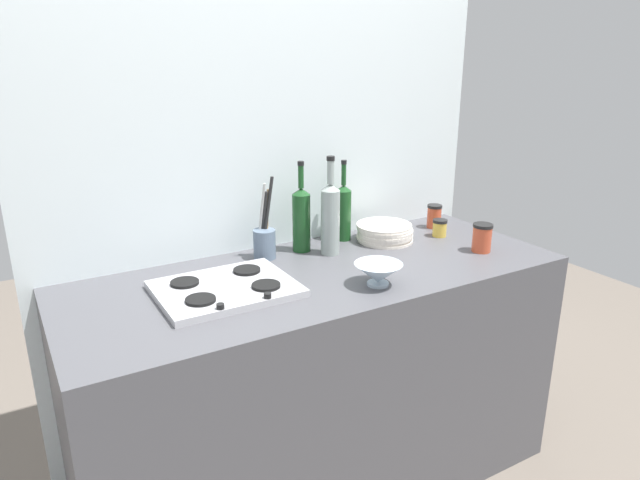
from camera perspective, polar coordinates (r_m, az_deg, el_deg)
The scene contains 13 objects.
ground_plane at distance 2.52m, azimuth 0.00°, elevation -22.60°, with size 6.00×6.00×0.00m, color #6B6056.
counter_block at distance 2.25m, azimuth 0.00°, elevation -13.92°, with size 1.80×0.70×0.90m, color #4C4C51.
backsplash_panel at distance 2.28m, azimuth -4.87°, elevation 7.23°, with size 1.90×0.06×2.43m, color silver.
stovetop_hob at distance 1.89m, azimuth -9.42°, elevation -4.79°, with size 0.44×0.35×0.04m.
plate_stack at distance 2.37m, azimuth 6.49°, elevation 0.75°, with size 0.23×0.23×0.07m.
wine_bottle_leftmost at distance 2.18m, azimuth 1.04°, elevation 2.32°, with size 0.07×0.07×0.38m.
wine_bottle_mid_left at distance 2.22m, azimuth -1.88°, elevation 2.20°, with size 0.07×0.07×0.36m.
wine_bottle_mid_right at distance 2.35m, azimuth 2.34°, elevation 2.90°, with size 0.07×0.07×0.33m.
mixing_bowl at distance 1.92m, azimuth 5.83°, elevation -3.33°, with size 0.16×0.16×0.08m.
utensil_crock at distance 2.16m, azimuth -5.55°, elevation -0.02°, with size 0.08×0.08×0.31m.
condiment_jar_front at distance 2.47m, azimuth 11.86°, elevation 1.20°, with size 0.06×0.06×0.07m.
condiment_jar_rear at distance 2.58m, azimuth 11.33°, elevation 2.35°, with size 0.06×0.06×0.10m.
condiment_jar_spare at distance 2.32m, azimuth 15.87°, elevation 0.23°, with size 0.08×0.08×0.11m.
Camera 1 is at (-0.96, -1.64, 1.65)m, focal length 32.04 mm.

